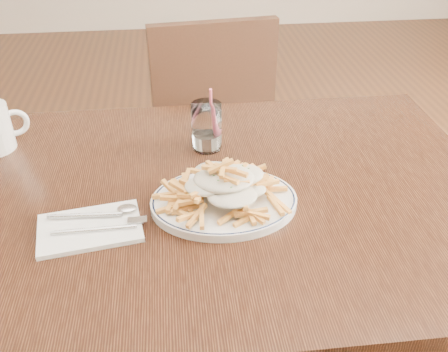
{
  "coord_description": "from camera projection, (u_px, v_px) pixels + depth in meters",
  "views": [
    {
      "loc": [
        -0.06,
        -0.83,
        1.34
      ],
      "look_at": [
        0.03,
        -0.06,
        0.82
      ],
      "focal_mm": 40.0,
      "sensor_mm": 36.0,
      "label": 1
    }
  ],
  "objects": [
    {
      "name": "table",
      "position": [
        207.0,
        220.0,
        1.06
      ],
      "size": [
        1.2,
        0.8,
        0.75
      ],
      "color": "black",
      "rests_on": "ground"
    },
    {
      "name": "chair_far",
      "position": [
        209.0,
        119.0,
        1.81
      ],
      "size": [
        0.45,
        0.45,
        0.89
      ],
      "color": "black",
      "rests_on": "ground"
    },
    {
      "name": "fries_plate",
      "position": [
        224.0,
        202.0,
        0.97
      ],
      "size": [
        0.35,
        0.32,
        0.02
      ],
      "color": "white",
      "rests_on": "table"
    },
    {
      "name": "loaded_fries",
      "position": [
        224.0,
        183.0,
        0.94
      ],
      "size": [
        0.26,
        0.23,
        0.07
      ],
      "color": "gold",
      "rests_on": "fries_plate"
    },
    {
      "name": "napkin",
      "position": [
        90.0,
        228.0,
        0.91
      ],
      "size": [
        0.2,
        0.15,
        0.01
      ],
      "primitive_type": "cube",
      "rotation": [
        0.0,
        0.0,
        0.16
      ],
      "color": "white",
      "rests_on": "table"
    },
    {
      "name": "cutlery",
      "position": [
        89.0,
        223.0,
        0.91
      ],
      "size": [
        0.19,
        0.07,
        0.01
      ],
      "color": "silver",
      "rests_on": "napkin"
    },
    {
      "name": "water_glass",
      "position": [
        207.0,
        129.0,
        1.13
      ],
      "size": [
        0.07,
        0.07,
        0.15
      ],
      "color": "white",
      "rests_on": "table"
    }
  ]
}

